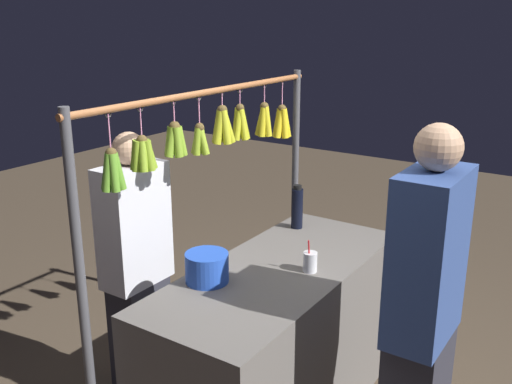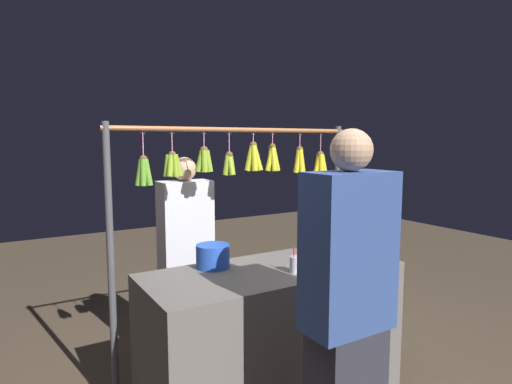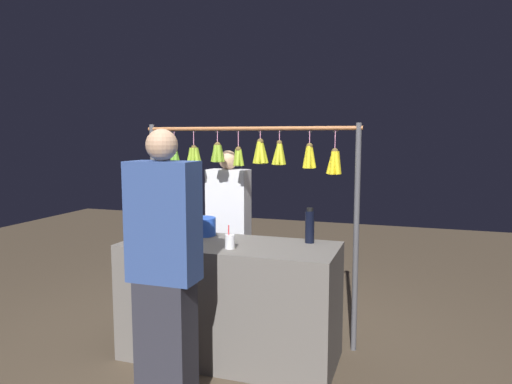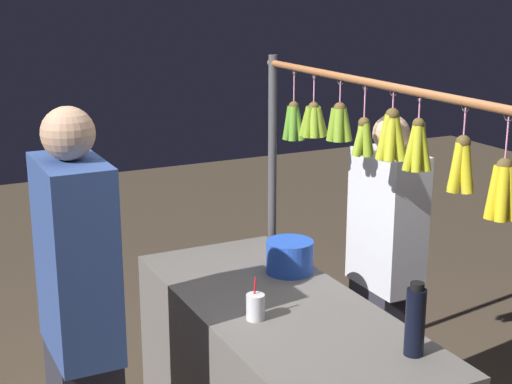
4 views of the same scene
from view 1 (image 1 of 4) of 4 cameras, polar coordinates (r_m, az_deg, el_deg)
The scene contains 7 objects.
market_counter at distance 3.19m, azimuth 2.04°, elevation -14.85°, with size 1.63×0.68×0.89m, color #66605B.
display_rack at distance 3.06m, azimuth -4.30°, elevation 1.96°, with size 1.85×0.13×1.80m.
water_bottle at distance 3.49m, azimuth 4.07°, elevation -1.54°, with size 0.07×0.07×0.27m.
blue_bucket at distance 2.82m, azimuth -4.86°, elevation -7.43°, with size 0.21×0.21×0.15m, color blue.
drink_cup at distance 2.94m, azimuth 5.35°, elevation -6.86°, with size 0.07×0.07×0.17m.
vendor_person at distance 3.23m, azimuth -11.62°, elevation -8.15°, with size 0.37×0.20×1.57m.
customer_person at distance 2.62m, azimuth 15.97°, elevation -12.78°, with size 0.41×0.22×1.74m.
Camera 1 is at (2.31, 1.41, 2.14)m, focal length 40.59 mm.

